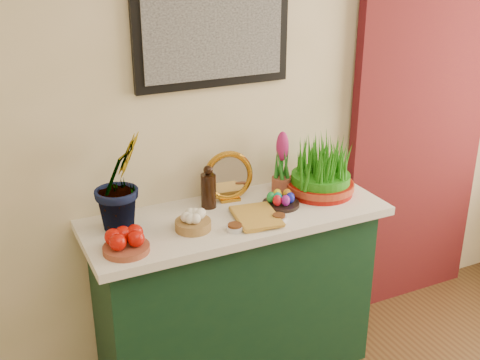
% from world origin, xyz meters
% --- Properties ---
extents(sideboard, '(1.30, 0.45, 0.85)m').
position_xyz_m(sideboard, '(0.02, 2.00, 0.42)').
color(sideboard, '#12331C').
rests_on(sideboard, ground).
extents(tablecloth, '(1.40, 0.55, 0.04)m').
position_xyz_m(tablecloth, '(0.02, 2.00, 0.87)').
color(tablecloth, white).
rests_on(tablecloth, sideboard).
extents(hyacinth_green, '(0.37, 0.35, 0.57)m').
position_xyz_m(hyacinth_green, '(-0.48, 2.08, 1.18)').
color(hyacinth_green, '#227720').
rests_on(hyacinth_green, tablecloth).
extents(apple_bowl, '(0.24, 0.24, 0.10)m').
position_xyz_m(apple_bowl, '(-0.53, 1.86, 0.93)').
color(apple_bowl, brown).
rests_on(apple_bowl, tablecloth).
extents(garlic_basket, '(0.19, 0.19, 0.09)m').
position_xyz_m(garlic_basket, '(-0.22, 1.93, 0.93)').
color(garlic_basket, '#A98244').
rests_on(garlic_basket, tablecloth).
extents(vinegar_cruet, '(0.07, 0.07, 0.21)m').
position_xyz_m(vinegar_cruet, '(-0.07, 2.11, 0.98)').
color(vinegar_cruet, black).
rests_on(vinegar_cruet, tablecloth).
extents(mirror, '(0.25, 0.09, 0.25)m').
position_xyz_m(mirror, '(0.05, 2.15, 1.01)').
color(mirror, '#B97E1E').
rests_on(mirror, tablecloth).
extents(book, '(0.21, 0.27, 0.03)m').
position_xyz_m(book, '(-0.02, 1.91, 0.91)').
color(book, gold).
rests_on(book, tablecloth).
extents(spice_dish_left, '(0.08, 0.08, 0.03)m').
position_xyz_m(spice_dish_left, '(-0.06, 1.84, 0.90)').
color(spice_dish_left, silver).
rests_on(spice_dish_left, tablecloth).
extents(spice_dish_right, '(0.07, 0.07, 0.03)m').
position_xyz_m(spice_dish_right, '(0.16, 1.85, 0.90)').
color(spice_dish_right, silver).
rests_on(spice_dish_right, tablecloth).
extents(egg_plate, '(0.20, 0.20, 0.07)m').
position_xyz_m(egg_plate, '(0.24, 1.98, 0.92)').
color(egg_plate, black).
rests_on(egg_plate, tablecloth).
extents(hyacinth_pink, '(0.10, 0.10, 0.31)m').
position_xyz_m(hyacinth_pink, '(0.32, 2.12, 1.03)').
color(hyacinth_pink, '#974A36').
rests_on(hyacinth_pink, tablecloth).
extents(wheatgrass_sabzeh, '(0.33, 0.33, 0.27)m').
position_xyz_m(wheatgrass_sabzeh, '(0.49, 2.03, 1.01)').
color(wheatgrass_sabzeh, '#940E07').
rests_on(wheatgrass_sabzeh, tablecloth).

